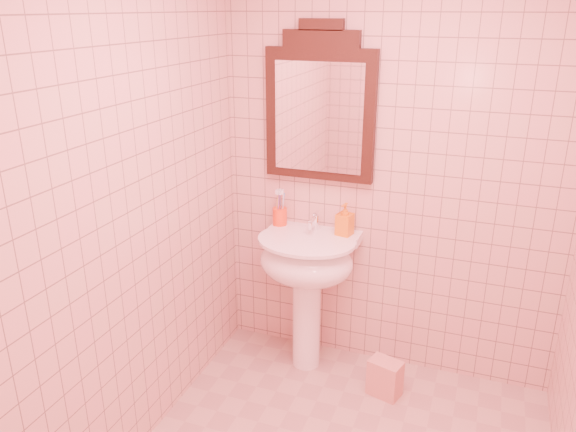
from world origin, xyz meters
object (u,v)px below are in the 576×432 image
at_px(toothbrush_cup, 280,216).
at_px(mirror, 320,108).
at_px(soap_dispenser, 345,219).
at_px(towel, 385,378).
at_px(pedestal_sink, 307,270).

bearing_deg(toothbrush_cup, mirror, 12.15).
xyz_separation_m(soap_dispenser, towel, (0.34, -0.26, -0.85)).
relative_size(soap_dispenser, towel, 0.87).
xyz_separation_m(pedestal_sink, towel, (0.53, -0.12, -0.55)).
distance_m(pedestal_sink, towel, 0.77).
relative_size(mirror, toothbrush_cup, 4.44).
bearing_deg(soap_dispenser, pedestal_sink, -132.79).
bearing_deg(pedestal_sink, towel, -13.05).
height_order(mirror, toothbrush_cup, mirror).
bearing_deg(pedestal_sink, soap_dispenser, 35.41).
distance_m(soap_dispenser, towel, 0.95).
bearing_deg(towel, soap_dispenser, 143.01).
relative_size(pedestal_sink, mirror, 0.96).
bearing_deg(toothbrush_cup, soap_dispenser, -2.58).
bearing_deg(mirror, towel, -31.56).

